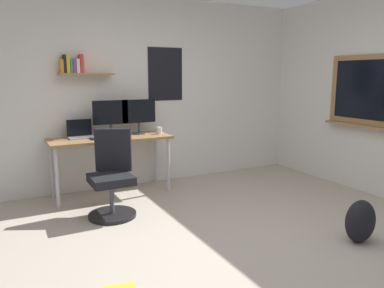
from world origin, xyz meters
The scene contains 11 objects.
ground_plane centered at (0.00, 0.00, 0.00)m, with size 5.20×5.20×0.00m, color #ADA393.
wall_back centered at (-0.01, 2.45, 1.30)m, with size 5.00×0.30×2.60m.
desk centered at (-0.62, 2.09, 0.68)m, with size 1.53×0.57×0.76m.
office_chair centered at (-0.81, 1.36, 0.41)m, with size 0.54×0.56×0.95m.
laptop centered at (-0.97, 2.22, 0.81)m, with size 0.31×0.21×0.23m.
monitor_primary centered at (-0.58, 2.18, 1.03)m, with size 0.46×0.17×0.46m.
monitor_secondary centered at (-0.20, 2.18, 1.03)m, with size 0.46×0.17×0.46m.
keyboard centered at (-0.70, 2.01, 0.77)m, with size 0.37×0.13×0.02m, color black.
computer_mouse centered at (-0.42, 2.01, 0.77)m, with size 0.10×0.06×0.03m, color #262628.
coffee_mug centered at (0.05, 2.06, 0.80)m, with size 0.08×0.08×0.09m, color silver.
backpack centered at (1.03, -0.38, 0.20)m, with size 0.32×0.22×0.41m, color black.
Camera 1 is at (-1.86, -2.57, 1.54)m, focal length 34.99 mm.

